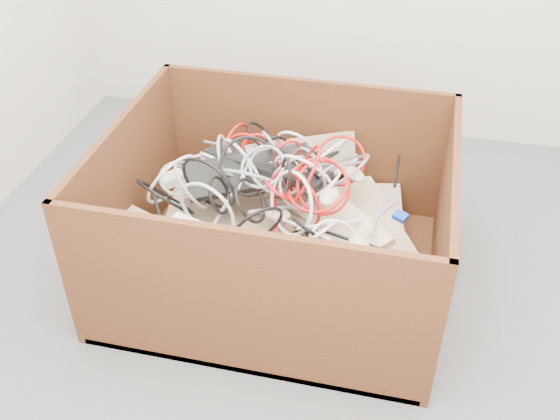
% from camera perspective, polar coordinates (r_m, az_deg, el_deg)
% --- Properties ---
extents(ground, '(3.00, 3.00, 0.00)m').
position_cam_1_polar(ground, '(2.36, 2.77, -10.39)').
color(ground, '#58585B').
rests_on(ground, ground).
extents(cardboard_box, '(1.20, 1.00, 0.61)m').
position_cam_1_polar(cardboard_box, '(2.46, -0.47, -2.98)').
color(cardboard_box, '#3B1E0E').
rests_on(cardboard_box, ground).
extents(keyboard_pile, '(1.20, 0.92, 0.36)m').
position_cam_1_polar(keyboard_pile, '(2.41, 0.42, 0.02)').
color(keyboard_pile, tan).
rests_on(keyboard_pile, cardboard_box).
extents(mice_scatter, '(0.78, 0.61, 0.20)m').
position_cam_1_polar(mice_scatter, '(2.29, 0.47, 0.04)').
color(mice_scatter, '#BEBC99').
rests_on(mice_scatter, keyboard_pile).
extents(power_strip_left, '(0.27, 0.19, 0.12)m').
position_cam_1_polar(power_strip_left, '(2.48, -7.24, 3.58)').
color(power_strip_left, white).
rests_on(power_strip_left, keyboard_pile).
extents(power_strip_right, '(0.32, 0.11, 0.10)m').
position_cam_1_polar(power_strip_right, '(2.21, -5.90, -2.37)').
color(power_strip_right, white).
rests_on(power_strip_right, keyboard_pile).
extents(vga_plug, '(0.06, 0.06, 0.03)m').
position_cam_1_polar(vga_plug, '(2.28, 10.48, -0.54)').
color(vga_plug, '#0C37BF').
rests_on(vga_plug, keyboard_pile).
extents(cable_tangle, '(1.09, 0.83, 0.42)m').
position_cam_1_polar(cable_tangle, '(2.33, -0.87, 2.50)').
color(cable_tangle, red).
rests_on(cable_tangle, keyboard_pile).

